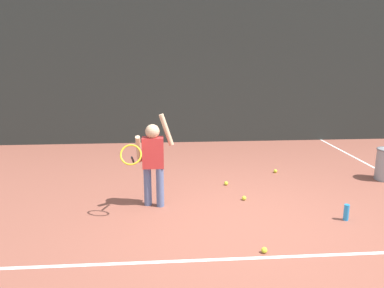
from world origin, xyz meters
name	(u,v)px	position (x,y,z in m)	size (l,w,h in m)	color
ground_plane	(241,223)	(0.00, 0.00, 0.00)	(20.00, 20.00, 0.00)	brown
court_line_baseline	(257,258)	(0.00, -0.84, 0.00)	(9.00, 0.05, 0.00)	white
back_fence_windscreen	(204,67)	(0.00, 4.71, 1.89)	(13.71, 0.08, 3.77)	#282D2B
fence_post_1	(65,64)	(-3.35, 4.77, 1.96)	(0.09, 0.09, 3.92)	slate
fence_post_2	(204,64)	(0.00, 4.77, 1.96)	(0.09, 0.09, 3.92)	slate
fence_post_3	(335,63)	(3.35, 4.77, 1.96)	(0.09, 0.09, 3.92)	slate
tennis_player	(152,158)	(-1.16, 0.65, 0.73)	(0.71, 0.58, 1.35)	slate
water_bottle	(346,212)	(1.41, -0.01, 0.11)	(0.07, 0.07, 0.22)	#268CD8
tennis_ball_1	(244,198)	(0.21, 0.76, 0.03)	(0.07, 0.07, 0.07)	#CCE033
tennis_ball_3	(264,250)	(0.10, -0.74, 0.03)	(0.07, 0.07, 0.07)	#CCE033
tennis_ball_4	(226,183)	(0.04, 1.43, 0.03)	(0.07, 0.07, 0.07)	#CCE033
tennis_ball_5	(275,171)	(1.08, 2.03, 0.03)	(0.07, 0.07, 0.07)	#CCE033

